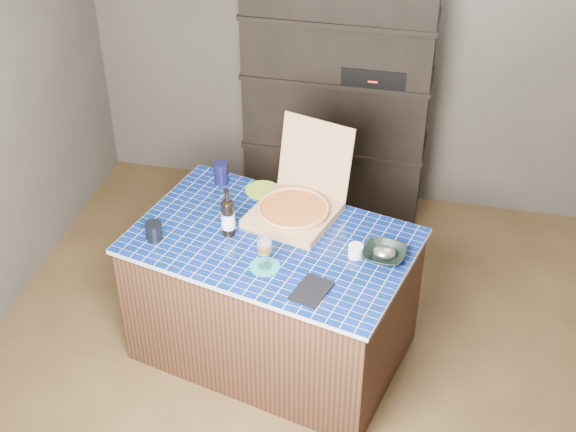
% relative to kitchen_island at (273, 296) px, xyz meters
% --- Properties ---
extents(room, '(3.50, 3.50, 3.50)m').
position_rel_kitchen_island_xyz_m(room, '(0.09, -0.04, 0.85)').
color(room, brown).
rests_on(room, ground).
extents(shelving_unit, '(1.20, 0.41, 1.80)m').
position_rel_kitchen_island_xyz_m(shelving_unit, '(0.09, 1.49, 0.51)').
color(shelving_unit, black).
rests_on(shelving_unit, floor).
extents(kitchen_island, '(1.62, 1.24, 0.79)m').
position_rel_kitchen_island_xyz_m(kitchen_island, '(0.00, 0.00, 0.00)').
color(kitchen_island, '#4D311E').
rests_on(kitchen_island, floor).
extents(pizza_box, '(0.55, 0.61, 0.46)m').
position_rel_kitchen_island_xyz_m(pizza_box, '(0.08, 0.23, 0.46)').
color(pizza_box, tan).
rests_on(pizza_box, kitchen_island).
extents(mead_bottle, '(0.08, 0.08, 0.28)m').
position_rel_kitchen_island_xyz_m(mead_bottle, '(-0.23, -0.00, 0.51)').
color(mead_bottle, black).
rests_on(mead_bottle, kitchen_island).
extents(teal_trivet, '(0.15, 0.15, 0.01)m').
position_rel_kitchen_island_xyz_m(teal_trivet, '(0.02, -0.23, 0.40)').
color(teal_trivet, teal).
rests_on(teal_trivet, kitchen_island).
extents(wine_glass, '(0.08, 0.08, 0.18)m').
position_rel_kitchen_island_xyz_m(wine_glass, '(0.02, -0.23, 0.52)').
color(wine_glass, white).
rests_on(wine_glass, teal_trivet).
extents(tumbler, '(0.09, 0.09, 0.10)m').
position_rel_kitchen_island_xyz_m(tumbler, '(-0.60, -0.13, 0.45)').
color(tumbler, black).
rests_on(tumbler, kitchen_island).
extents(dvd_case, '(0.20, 0.24, 0.02)m').
position_rel_kitchen_island_xyz_m(dvd_case, '(0.28, -0.36, 0.40)').
color(dvd_case, black).
rests_on(dvd_case, kitchen_island).
extents(bowl, '(0.24, 0.24, 0.05)m').
position_rel_kitchen_island_xyz_m(bowl, '(0.59, -0.03, 0.42)').
color(bowl, black).
rests_on(bowl, kitchen_island).
extents(foil_contents, '(0.12, 0.10, 0.05)m').
position_rel_kitchen_island_xyz_m(foil_contents, '(0.59, -0.03, 0.44)').
color(foil_contents, '#B1B3BD').
rests_on(foil_contents, bowl).
extents(white_jar, '(0.08, 0.08, 0.07)m').
position_rel_kitchen_island_xyz_m(white_jar, '(0.45, -0.04, 0.43)').
color(white_jar, silver).
rests_on(white_jar, kitchen_island).
extents(navy_cup, '(0.08, 0.08, 0.13)m').
position_rel_kitchen_island_xyz_m(navy_cup, '(-0.41, 0.46, 0.46)').
color(navy_cup, black).
rests_on(navy_cup, kitchen_island).
extents(green_trivet, '(0.19, 0.19, 0.01)m').
position_rel_kitchen_island_xyz_m(green_trivet, '(-0.16, 0.43, 0.40)').
color(green_trivet, '#90BA27').
rests_on(green_trivet, kitchen_island).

